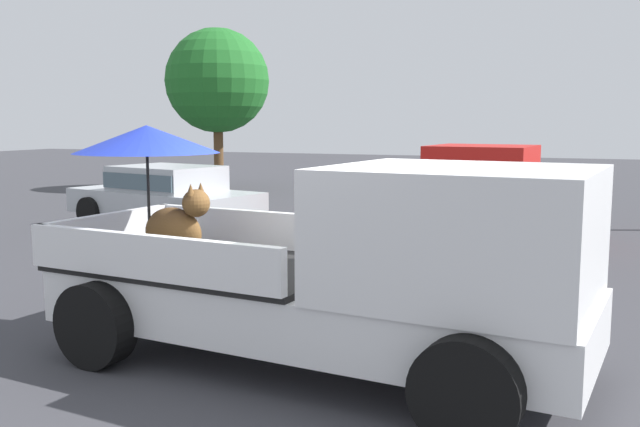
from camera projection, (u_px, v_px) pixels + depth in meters
ground_plane at (312, 364)px, 6.60m from camera, size 80.00×80.00×0.00m
pickup_truck_main at (347, 265)px, 6.30m from camera, size 5.23×2.67×2.23m
pickup_truck_red at (432, 191)px, 14.15m from camera, size 4.94×2.49×1.80m
parked_sedan_far at (165, 193)px, 14.93m from camera, size 4.59×2.68×1.33m
tree_by_lot at (217, 81)px, 23.24m from camera, size 3.44×3.44×5.32m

